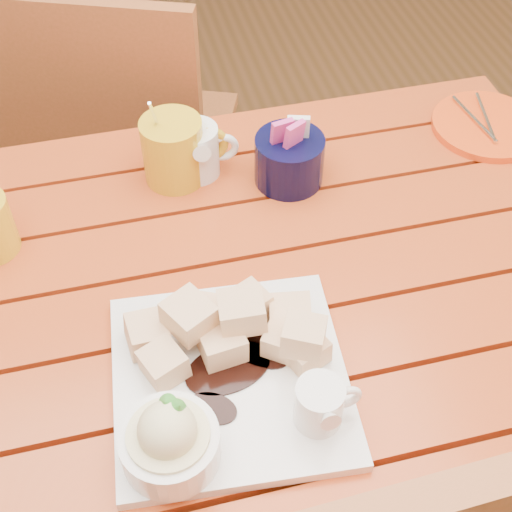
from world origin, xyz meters
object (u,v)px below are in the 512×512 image
object	(u,v)px
table	(216,341)
dessert_plate	(222,381)
orange_saucer	(488,126)
chair_far	(121,145)
coffee_mug_right	(175,149)

from	to	relation	value
table	dessert_plate	world-z (taller)	dessert_plate
table	orange_saucer	world-z (taller)	orange_saucer
table	chair_far	world-z (taller)	chair_far
dessert_plate	orange_saucer	bearing A→B (deg)	36.28
table	dessert_plate	distance (m)	0.21
table	chair_far	size ratio (longest dim) A/B	1.32
table	orange_saucer	bearing A→B (deg)	24.98
coffee_mug_right	orange_saucer	bearing A→B (deg)	-1.00
coffee_mug_right	chair_far	xyz separation A→B (m)	(-0.08, 0.41, -0.30)
table	coffee_mug_right	bearing A→B (deg)	91.14
table	coffee_mug_right	xyz separation A→B (m)	(-0.01, 0.25, 0.16)
dessert_plate	table	bearing A→B (deg)	82.54
orange_saucer	chair_far	xyz separation A→B (m)	(-0.61, 0.42, -0.25)
coffee_mug_right	table	bearing A→B (deg)	-89.12
orange_saucer	chair_far	bearing A→B (deg)	145.87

